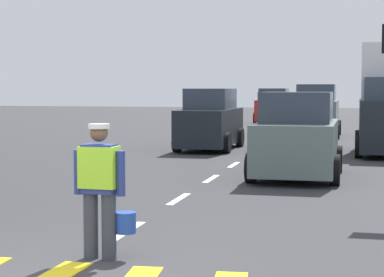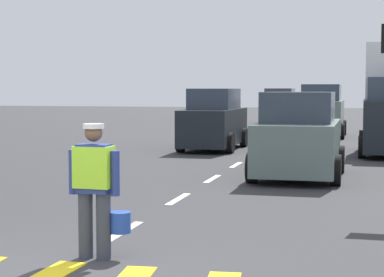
{
  "view_description": "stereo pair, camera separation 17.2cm",
  "coord_description": "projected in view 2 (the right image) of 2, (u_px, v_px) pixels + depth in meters",
  "views": [
    {
      "loc": [
        3.24,
        -6.73,
        2.1
      ],
      "look_at": [
        0.06,
        6.54,
        1.1
      ],
      "focal_mm": 64.06,
      "sensor_mm": 36.0,
      "label": 1
    },
    {
      "loc": [
        3.41,
        -6.69,
        2.1
      ],
      "look_at": [
        0.06,
        6.54,
        1.1
      ],
      "focal_mm": 64.06,
      "sensor_mm": 36.0,
      "label": 2
    }
  ],
  "objects": [
    {
      "name": "car_oncoming_third",
      "position": [
        280.0,
        107.0,
        41.54
      ],
      "size": [
        2.09,
        3.95,
        2.11
      ],
      "color": "red",
      "rests_on": "ground"
    },
    {
      "name": "car_outgoing_ahead",
      "position": [
        299.0,
        138.0,
        16.08
      ],
      "size": [
        2.05,
        3.82,
        2.02
      ],
      "color": "slate",
      "rests_on": "ground"
    },
    {
      "name": "lane_center_line",
      "position": [
        289.0,
        134.0,
        31.81
      ],
      "size": [
        0.14,
        46.4,
        0.01
      ],
      "color": "silver",
      "rests_on": "ground"
    },
    {
      "name": "car_outgoing_far",
      "position": [
        322.0,
        112.0,
        29.8
      ],
      "size": [
        2.05,
        4.38,
        2.28
      ],
      "color": "slate",
      "rests_on": "ground"
    },
    {
      "name": "car_oncoming_second",
      "position": [
        214.0,
        121.0,
        23.56
      ],
      "size": [
        1.88,
        4.2,
        2.1
      ],
      "color": "black",
      "rests_on": "ground"
    },
    {
      "name": "road_worker",
      "position": [
        96.0,
        184.0,
        8.38
      ],
      "size": [
        0.77,
        0.37,
        1.67
      ],
      "color": "#383D4C",
      "rests_on": "ground"
    },
    {
      "name": "ground_plane",
      "position": [
        278.0,
        140.0,
        27.75
      ],
      "size": [
        96.0,
        96.0,
        0.0
      ],
      "primitive_type": "plane",
      "color": "#333335"
    }
  ]
}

